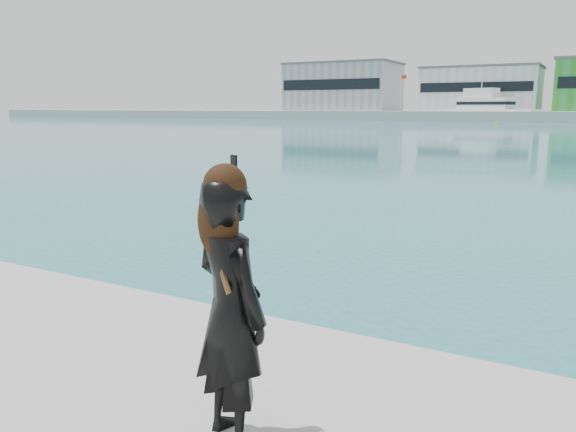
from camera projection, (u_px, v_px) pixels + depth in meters
name	position (u px, v px, depth m)	size (l,w,h in m)	color
warehouse_grey_left	(343.00, 87.00, 138.94)	(26.52, 16.36, 11.50)	gray
warehouse_white	(481.00, 89.00, 123.50)	(24.48, 15.35, 9.50)	silver
flagpole_left	(401.00, 90.00, 125.08)	(1.28, 0.16, 8.00)	silver
motor_yacht	(487.00, 109.00, 112.31)	(19.13, 10.38, 8.61)	white
buoy_far	(496.00, 124.00, 95.00)	(0.50, 0.50, 0.50)	yellow
woman	(230.00, 304.00, 3.28)	(0.70, 0.59, 1.71)	black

